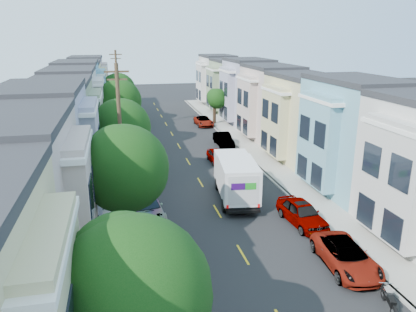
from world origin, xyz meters
TOP-DOWN VIEW (x-y plane):
  - ground at (0.00, 0.00)m, footprint 160.00×160.00m
  - road_slab at (0.00, 15.00)m, footprint 12.00×70.00m
  - curb_left at (-6.05, 15.00)m, footprint 0.30×70.00m
  - curb_right at (6.05, 15.00)m, footprint 0.30×70.00m
  - sidewalk_left at (-7.35, 15.00)m, footprint 2.60×70.00m
  - sidewalk_right at (7.35, 15.00)m, footprint 2.60×70.00m
  - centerline at (0.00, 15.00)m, footprint 0.12×70.00m
  - townhouse_row_left at (-11.15, 15.00)m, footprint 5.00×70.00m
  - townhouse_row_right at (11.15, 15.00)m, footprint 5.00×70.00m
  - tree_a at (-6.30, -14.82)m, footprint 4.70×4.70m
  - tree_b at (-6.30, -4.67)m, footprint 4.70×4.70m
  - tree_c at (-6.30, 6.86)m, footprint 4.70×4.70m
  - tree_d at (-6.30, 18.57)m, footprint 4.70×4.70m
  - tree_e at (-6.30, 31.88)m, footprint 4.70×4.70m
  - tree_far_r at (6.89, 28.61)m, footprint 2.78×2.78m
  - utility_pole_near at (-6.30, 2.00)m, footprint 1.60×0.26m
  - utility_pole_far at (-6.30, 28.00)m, footprint 1.60×0.26m
  - fedex_truck at (1.86, 1.90)m, footprint 2.57×6.67m
  - lead_sedan at (2.69, 11.19)m, footprint 1.52×3.89m
  - parked_left_b at (-4.90, -9.33)m, footprint 2.21×4.50m
  - parked_left_c at (-4.90, 0.21)m, footprint 2.54×5.06m
  - parked_left_d at (-4.90, 12.96)m, footprint 2.49×4.74m
  - parked_right_a at (4.90, -8.45)m, footprint 2.60×5.07m
  - parked_right_b at (4.90, -3.08)m, footprint 2.20×4.89m
  - parked_right_c at (4.90, 17.09)m, footprint 1.51×4.29m
  - parked_right_d at (4.90, 27.85)m, footprint 2.18×4.58m
  - motorcycle at (5.00, -11.90)m, footprint 0.29×2.11m

SIDE VIEW (x-z plane):
  - ground at x=0.00m, z-range 0.00..0.00m
  - centerline at x=0.00m, z-range -0.01..0.01m
  - townhouse_row_left at x=-11.15m, z-range -4.25..4.25m
  - townhouse_row_right at x=11.15m, z-range -4.25..4.25m
  - road_slab at x=0.00m, z-range 0.00..0.02m
  - curb_left at x=-6.05m, z-range 0.00..0.15m
  - curb_right at x=6.05m, z-range 0.00..0.15m
  - sidewalk_left at x=-7.35m, z-range 0.00..0.15m
  - sidewalk_right at x=7.35m, z-range 0.00..0.15m
  - motorcycle at x=5.00m, z-range 0.02..0.86m
  - parked_left_b at x=-4.90m, z-range 0.00..1.23m
  - lead_sedan at x=2.69m, z-range 0.00..1.26m
  - parked_right_d at x=4.90m, z-range 0.00..1.26m
  - parked_left_d at x=-4.90m, z-range 0.00..1.27m
  - parked_right_a at x=4.90m, z-range 0.00..1.37m
  - parked_right_c at x=4.90m, z-range 0.00..1.43m
  - parked_left_c at x=-4.90m, z-range 0.00..1.46m
  - parked_right_b at x=4.90m, z-range 0.00..1.54m
  - fedex_truck at x=1.86m, z-range 0.19..3.38m
  - tree_far_r at x=6.89m, z-range 1.03..5.97m
  - tree_a at x=-6.30m, z-range 1.09..7.99m
  - tree_e at x=-6.30m, z-range 1.15..8.18m
  - tree_c at x=-6.30m, z-range 1.21..8.36m
  - tree_b at x=-6.30m, z-range 1.37..8.86m
  - utility_pole_near at x=-6.30m, z-range 0.15..10.15m
  - utility_pole_far at x=-6.30m, z-range 0.15..10.15m
  - tree_d at x=-6.30m, z-range 1.39..8.92m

